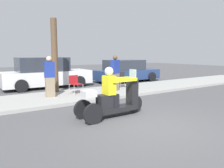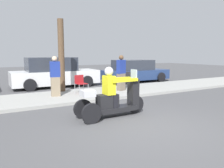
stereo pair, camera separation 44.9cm
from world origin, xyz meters
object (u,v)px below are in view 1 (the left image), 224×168
object	(u,v)px
tree_trunk	(55,56)
spectator_mid_group	(115,74)
folding_chair_curbside	(75,83)
parked_car_lot_center	(46,74)
parked_car_lot_right	(126,71)
spectator_end_of_line	(50,78)
motorcycle_trike	(112,99)
folding_chair_set_back	(122,78)

from	to	relation	value
tree_trunk	spectator_mid_group	bearing A→B (deg)	-25.91
folding_chair_curbside	tree_trunk	distance (m)	1.63
parked_car_lot_center	tree_trunk	distance (m)	2.56
parked_car_lot_right	tree_trunk	xyz separation A→B (m)	(-5.60, -1.93, 1.10)
spectator_mid_group	parked_car_lot_right	world-z (taller)	spectator_mid_group
spectator_end_of_line	parked_car_lot_right	size ratio (longest dim) A/B	0.37
motorcycle_trike	folding_chair_curbside	world-z (taller)	motorcycle_trike
motorcycle_trike	parked_car_lot_right	size ratio (longest dim) A/B	0.50
spectator_end_of_line	tree_trunk	bearing A→B (deg)	60.51
spectator_end_of_line	spectator_mid_group	size ratio (longest dim) A/B	0.98
motorcycle_trike	parked_car_lot_center	size ratio (longest dim) A/B	0.46
motorcycle_trike	spectator_mid_group	world-z (taller)	spectator_mid_group
folding_chair_curbside	tree_trunk	size ratio (longest dim) A/B	0.24
spectator_end_of_line	parked_car_lot_right	distance (m)	6.92
folding_chair_set_back	parked_car_lot_right	bearing A→B (deg)	48.98
spectator_end_of_line	folding_chair_set_back	xyz separation A→B (m)	(4.02, 0.49, -0.30)
motorcycle_trike	parked_car_lot_right	bearing A→B (deg)	49.90
motorcycle_trike	folding_chair_curbside	xyz separation A→B (m)	(0.39, 3.56, 0.08)
motorcycle_trike	parked_car_lot_right	distance (m)	8.48
parked_car_lot_right	tree_trunk	world-z (taller)	tree_trunk
motorcycle_trike	folding_chair_set_back	size ratio (longest dim) A/B	2.74
tree_trunk	folding_chair_curbside	bearing A→B (deg)	-61.69
motorcycle_trike	spectator_mid_group	distance (m)	4.11
spectator_end_of_line	parked_car_lot_right	bearing A→B (deg)	25.90
parked_car_lot_center	motorcycle_trike	bearing A→B (deg)	-90.99
spectator_mid_group	tree_trunk	distance (m)	2.95
folding_chair_set_back	parked_car_lot_right	xyz separation A→B (m)	(2.20, 2.53, 0.07)
spectator_end_of_line	parked_car_lot_center	xyz separation A→B (m)	(0.88, 3.43, -0.14)
parked_car_lot_right	spectator_end_of_line	bearing A→B (deg)	-154.10
tree_trunk	folding_chair_set_back	bearing A→B (deg)	-10.03
motorcycle_trike	spectator_mid_group	bearing A→B (deg)	54.24
folding_chair_curbside	parked_car_lot_right	world-z (taller)	parked_car_lot_right
spectator_end_of_line	parked_car_lot_center	distance (m)	3.54
motorcycle_trike	parked_car_lot_right	world-z (taller)	motorcycle_trike
motorcycle_trike	tree_trunk	xyz separation A→B (m)	(-0.14, 4.55, 1.26)
spectator_mid_group	folding_chair_set_back	bearing A→B (deg)	36.06
spectator_mid_group	parked_car_lot_center	distance (m)	4.24
folding_chair_set_back	parked_car_lot_center	bearing A→B (deg)	136.87
spectator_end_of_line	spectator_mid_group	bearing A→B (deg)	-2.57
parked_car_lot_right	motorcycle_trike	bearing A→B (deg)	-130.10
spectator_mid_group	folding_chair_set_back	world-z (taller)	spectator_mid_group
spectator_end_of_line	folding_chair_curbside	size ratio (longest dim) A/B	2.04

